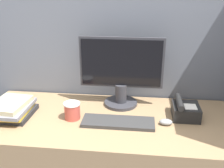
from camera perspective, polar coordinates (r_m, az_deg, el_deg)
The scene contains 7 objects.
cubicle_panel_rear at distance 1.87m, azimuth -0.05°, elevation -0.98°, with size 1.93×0.04×1.60m.
monitor at distance 1.65m, azimuth 2.00°, elevation 2.28°, with size 0.52×0.21×0.44m.
keyboard at distance 1.50m, azimuth 1.35°, elevation -8.31°, with size 0.41×0.14×0.02m.
mouse at distance 1.52m, azimuth 11.66°, elevation -8.11°, with size 0.07×0.05×0.03m.
coffee_cup at distance 1.55m, azimuth -8.65°, elevation -5.78°, with size 0.10×0.10×0.10m.
book_stack at distance 1.67m, azimuth -21.09°, elevation -5.12°, with size 0.24×0.28×0.10m.
desk_telephone at distance 1.61m, azimuth 15.61°, elevation -5.53°, with size 0.15×0.18×0.12m.
Camera 1 is at (0.20, -1.02, 1.52)m, focal length 42.00 mm.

